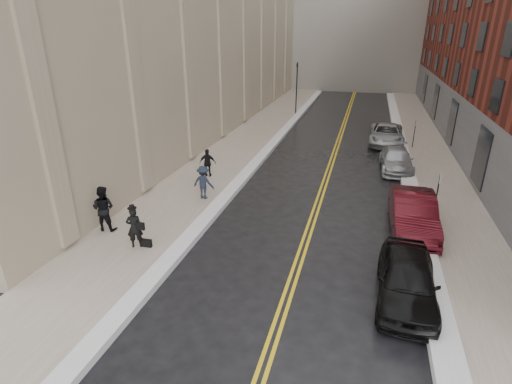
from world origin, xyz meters
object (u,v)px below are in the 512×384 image
Objects in this scene: car_silver_near at (396,160)px; car_silver_far at (386,134)px; car_maroon at (413,213)px; car_black at (407,279)px; pedestrian_c at (208,163)px; pedestrian_a at (103,208)px; pedestrian_main at (134,228)px; pedestrian_b at (203,182)px.

car_silver_far is (-0.47, 6.23, 0.08)m from car_silver_near.
car_maroon is 14.58m from car_silver_far.
car_black is 5.24m from car_maroon.
car_silver_near is 11.70m from pedestrian_c.
pedestrian_c is (-10.74, -4.62, 0.31)m from car_silver_near.
pedestrian_a is at bearing -122.46° from car_silver_far.
pedestrian_c is at bearing -132.70° from car_silver_far.
car_silver_far is at bearing 92.07° from car_silver_near.
pedestrian_c reaches higher than car_silver_near.
pedestrian_c is (-10.27, -10.85, 0.23)m from car_silver_far.
car_black is 12.30m from pedestrian_a.
pedestrian_main is at bearing -116.52° from car_silver_far.
car_silver_near is at bearing 90.59° from car_black.
car_silver_near is 17.41m from pedestrian_a.
pedestrian_main is (-9.96, -19.32, 0.25)m from car_silver_far.
pedestrian_c is at bearing 159.72° from car_maroon.
car_black is 19.77m from car_silver_far.
car_silver_near is at bearing -134.98° from pedestrian_b.
car_silver_near is 2.28× the size of pedestrian_a.
pedestrian_main reaches higher than car_maroon.
car_maroon is 10.02m from pedestrian_b.
pedestrian_b is (-9.71, -7.77, 0.36)m from car_silver_near.
car_silver_near is (-0.30, 8.33, -0.16)m from car_maroon.
car_silver_far is at bearing -141.51° from pedestrian_main.
car_silver_far is 3.19× the size of pedestrian_main.
pedestrian_b reaches higher than car_silver_near.
car_silver_far is at bearing -143.46° from pedestrian_c.
car_maroon is 3.04× the size of pedestrian_c.
car_maroon is at bearing 151.40° from pedestrian_c.
pedestrian_b is at bearing 150.32° from car_black.
car_silver_far is 16.78m from pedestrian_b.
car_black is at bearing 153.22° from pedestrian_main.
car_silver_near is (0.27, 13.54, -0.11)m from car_black.
pedestrian_b reaches higher than car_black.
pedestrian_main reaches higher than pedestrian_c.
pedestrian_main reaches higher than car_black.
car_black is at bearing 154.91° from pedestrian_b.
car_silver_near is at bearing -142.27° from pedestrian_a.
pedestrian_main is 8.47m from pedestrian_c.
car_black is 2.27× the size of pedestrian_a.
pedestrian_b reaches higher than car_silver_far.
car_maroon is 11.65m from pedestrian_c.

